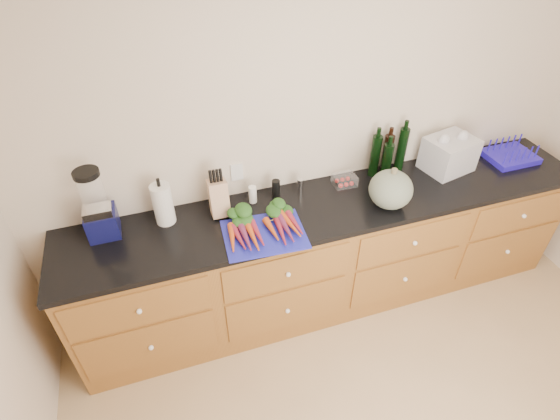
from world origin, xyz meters
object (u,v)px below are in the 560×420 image
object	(u,v)px
blender_appliance	(97,208)
knife_block	(219,198)
cutting_board	(264,234)
dish_rack	(510,155)
paper_towel	(163,204)
tomato_box	(344,180)
squash	(391,189)
carrots	(262,225)

from	to	relation	value
blender_appliance	knife_block	world-z (taller)	blender_appliance
blender_appliance	knife_block	distance (m)	0.71
blender_appliance	knife_block	xyz separation A→B (m)	(0.71, -0.02, -0.08)
cutting_board	dish_rack	distance (m)	2.04
blender_appliance	paper_towel	bearing A→B (deg)	0.39
tomato_box	blender_appliance	bearing A→B (deg)	-179.55
squash	dish_rack	size ratio (longest dim) A/B	0.80
squash	dish_rack	xyz separation A→B (m)	(1.16, 0.21, -0.09)
squash	blender_appliance	xyz separation A→B (m)	(-1.78, 0.29, 0.07)
paper_towel	knife_block	size ratio (longest dim) A/B	1.18
blender_appliance	tomato_box	distance (m)	1.61
paper_towel	knife_block	xyz separation A→B (m)	(0.34, -0.02, -0.02)
paper_towel	blender_appliance	bearing A→B (deg)	-179.61
dish_rack	blender_appliance	bearing A→B (deg)	178.49
squash	knife_block	bearing A→B (deg)	165.68
paper_towel	dish_rack	distance (m)	2.57
squash	tomato_box	size ratio (longest dim) A/B	1.83
squash	knife_block	xyz separation A→B (m)	(-1.07, 0.27, -0.01)
squash	cutting_board	bearing A→B (deg)	-178.23
cutting_board	carrots	distance (m)	0.06
knife_block	cutting_board	bearing A→B (deg)	-55.22
cutting_board	knife_block	distance (m)	0.38
carrots	dish_rack	world-z (taller)	dish_rack
carrots	dish_rack	distance (m)	2.03
cutting_board	carrots	world-z (taller)	carrots
paper_towel	squash	bearing A→B (deg)	-11.73
squash	tomato_box	distance (m)	0.36
carrots	blender_appliance	world-z (taller)	blender_appliance
cutting_board	tomato_box	distance (m)	0.76
paper_towel	tomato_box	bearing A→B (deg)	0.46
cutting_board	carrots	size ratio (longest dim) A/B	1.05
tomato_box	cutting_board	bearing A→B (deg)	-154.28
knife_block	dish_rack	xyz separation A→B (m)	(2.23, -0.06, -0.08)
cutting_board	knife_block	xyz separation A→B (m)	(-0.21, 0.30, 0.11)
carrots	squash	world-z (taller)	squash
cutting_board	dish_rack	bearing A→B (deg)	6.77
cutting_board	squash	world-z (taller)	squash
blender_appliance	dish_rack	world-z (taller)	blender_appliance
dish_rack	cutting_board	bearing A→B (deg)	-173.23
squash	blender_appliance	world-z (taller)	blender_appliance
squash	knife_block	world-z (taller)	squash
blender_appliance	dish_rack	xyz separation A→B (m)	(2.94, -0.08, -0.16)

